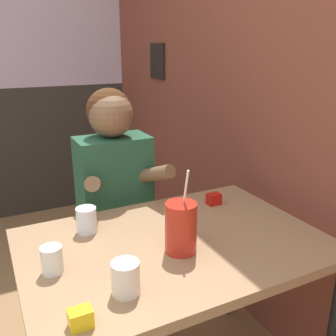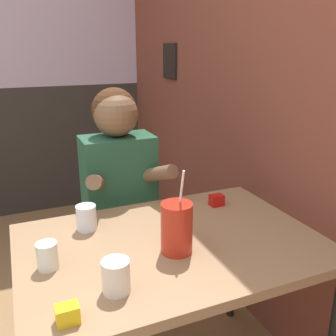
% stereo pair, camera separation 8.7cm
% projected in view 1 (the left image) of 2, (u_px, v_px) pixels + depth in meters
% --- Properties ---
extents(brick_wall_right, '(0.08, 4.61, 2.70)m').
position_uv_depth(brick_wall_right, '(201.00, 59.00, 2.22)').
color(brick_wall_right, brown).
rests_on(brick_wall_right, ground_plane).
extents(main_table, '(1.09, 0.75, 0.74)m').
position_uv_depth(main_table, '(174.00, 257.00, 1.39)').
color(main_table, '#93704C').
rests_on(main_table, ground_plane).
extents(person_seated, '(0.42, 0.41, 1.24)m').
position_uv_depth(person_seated, '(116.00, 209.00, 1.84)').
color(person_seated, '#235138').
rests_on(person_seated, ground_plane).
extents(cocktail_pitcher, '(0.11, 0.11, 0.30)m').
position_uv_depth(cocktail_pitcher, '(181.00, 227.00, 1.28)').
color(cocktail_pitcher, '#B22819').
rests_on(cocktail_pitcher, main_table).
extents(glass_near_pitcher, '(0.08, 0.08, 0.10)m').
position_uv_depth(glass_near_pitcher, '(87.00, 220.00, 1.42)').
color(glass_near_pitcher, silver).
rests_on(glass_near_pitcher, main_table).
extents(glass_center, '(0.07, 0.07, 0.09)m').
position_uv_depth(glass_center, '(52.00, 260.00, 1.17)').
color(glass_center, silver).
rests_on(glass_center, main_table).
extents(glass_far_side, '(0.08, 0.08, 0.10)m').
position_uv_depth(glass_far_side, '(126.00, 278.00, 1.07)').
color(glass_far_side, silver).
rests_on(glass_far_side, main_table).
extents(condiment_ketchup, '(0.06, 0.04, 0.05)m').
position_uv_depth(condiment_ketchup, '(214.00, 199.00, 1.68)').
color(condiment_ketchup, '#B7140F').
rests_on(condiment_ketchup, main_table).
extents(condiment_mustard, '(0.06, 0.04, 0.05)m').
position_uv_depth(condiment_mustard, '(81.00, 318.00, 0.95)').
color(condiment_mustard, yellow).
rests_on(condiment_mustard, main_table).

